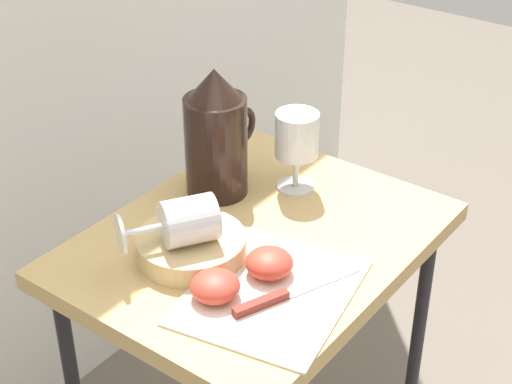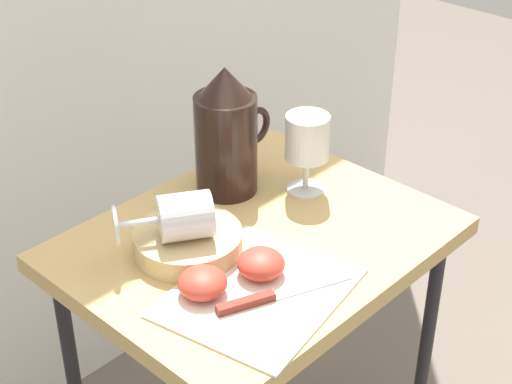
{
  "view_description": "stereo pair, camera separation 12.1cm",
  "coord_description": "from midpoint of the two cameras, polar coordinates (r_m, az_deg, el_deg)",
  "views": [
    {
      "loc": [
        -0.83,
        -0.62,
        1.39
      ],
      "look_at": [
        0.0,
        0.0,
        0.76
      ],
      "focal_mm": 56.83,
      "sensor_mm": 36.0,
      "label": 1
    },
    {
      "loc": [
        -0.75,
        -0.71,
        1.39
      ],
      "look_at": [
        0.0,
        0.0,
        0.76
      ],
      "focal_mm": 56.83,
      "sensor_mm": 36.0,
      "label": 2
    }
  ],
  "objects": [
    {
      "name": "wine_glass_tipped_near",
      "position": [
        1.17,
        -2.33,
        -1.84
      ],
      "size": [
        0.15,
        0.13,
        0.07
      ],
      "color": "silver",
      "rests_on": "basket_tray"
    },
    {
      "name": "apple_half_right",
      "position": [
        1.16,
        3.35,
        -5.15
      ],
      "size": [
        0.07,
        0.07,
        0.04
      ],
      "primitive_type": "ellipsoid",
      "color": "#CC3D2D",
      "rests_on": "linen_napkin"
    },
    {
      "name": "basket_tray",
      "position": [
        1.21,
        -1.95,
        -3.63
      ],
      "size": [
        0.16,
        0.16,
        0.03
      ],
      "primitive_type": "cylinder",
      "color": "tan",
      "rests_on": "table"
    },
    {
      "name": "apple_half_left",
      "position": [
        1.12,
        -0.69,
        -6.51
      ],
      "size": [
        0.07,
        0.07,
        0.04
      ],
      "primitive_type": "ellipsoid",
      "color": "#CC3D2D",
      "rests_on": "linen_napkin"
    },
    {
      "name": "linen_napkin",
      "position": [
        1.14,
        3.28,
        -7.18
      ],
      "size": [
        0.3,
        0.26,
        0.0
      ],
      "primitive_type": "cube",
      "rotation": [
        0.0,
        0.0,
        0.19
      ],
      "color": "silver",
      "rests_on": "table"
    },
    {
      "name": "table",
      "position": [
        1.3,
        2.69,
        -5.73
      ],
      "size": [
        0.57,
        0.45,
        0.68
      ],
      "color": "tan",
      "rests_on": "ground_plane"
    },
    {
      "name": "knife",
      "position": [
        1.12,
        3.81,
        -7.56
      ],
      "size": [
        0.2,
        0.09,
        0.01
      ],
      "color": "silver",
      "rests_on": "linen_napkin"
    },
    {
      "name": "wine_glass_upright",
      "position": [
        1.33,
        6.22,
        3.47
      ],
      "size": [
        0.07,
        0.07,
        0.14
      ],
      "color": "silver",
      "rests_on": "table"
    },
    {
      "name": "pitcher",
      "position": [
        1.33,
        0.52,
        3.5
      ],
      "size": [
        0.16,
        0.1,
        0.22
      ],
      "color": "black",
      "rests_on": "table"
    }
  ]
}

